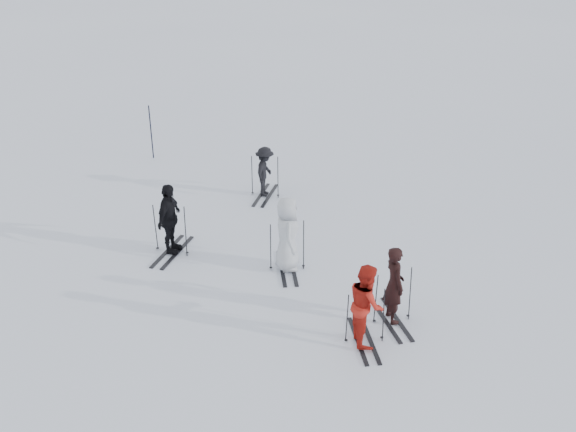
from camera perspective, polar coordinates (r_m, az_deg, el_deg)
The scene contains 12 objects.
ground at distance 15.40m, azimuth 0.18°, elevation -4.97°, with size 120.00×120.00×0.00m, color silver.
skier_near_dark at distance 13.43m, azimuth 9.40°, elevation -6.12°, with size 0.62×0.41×1.71m, color black.
skier_red at distance 12.74m, azimuth 6.96°, elevation -7.85°, with size 0.83×0.65×1.71m, color #AE1D13.
skier_grey at distance 15.09m, azimuth -0.08°, elevation -1.69°, with size 0.89×0.58×1.83m, color #B4B9BE.
skier_uphill_left at distance 16.09m, azimuth -10.49°, elevation -0.35°, with size 1.06×0.44×1.82m, color black.
skier_uphill_far at distance 19.13m, azimuth -2.07°, elevation 3.90°, with size 0.97×0.56×1.51m, color black.
skis_near_dark at distance 13.55m, azimuth 9.33°, elevation -6.97°, with size 0.90×1.70×1.24m, color black, non-canonical shape.
skis_red at distance 12.89m, azimuth 6.90°, elevation -8.81°, with size 0.87×1.64×1.20m, color black, non-canonical shape.
skis_grey at distance 15.22m, azimuth -0.08°, elevation -2.60°, with size 0.93×1.76×1.29m, color black, non-canonical shape.
skis_uphill_left at distance 16.19m, azimuth -10.42°, elevation -1.10°, with size 0.97×1.84×1.34m, color black, non-canonical shape.
skis_uphill_far at distance 19.17m, azimuth -2.07°, elevation 3.62°, with size 0.95×1.79×1.31m, color black, non-canonical shape.
piste_marker at distance 22.60m, azimuth -12.08°, elevation 7.31°, with size 0.04×0.04×1.87m, color black.
Camera 1 is at (-0.69, -13.22, 7.87)m, focal length 40.00 mm.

